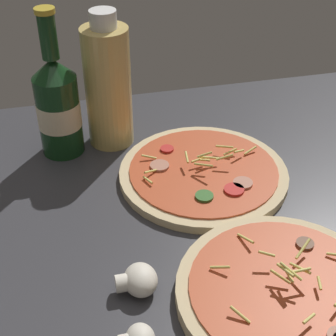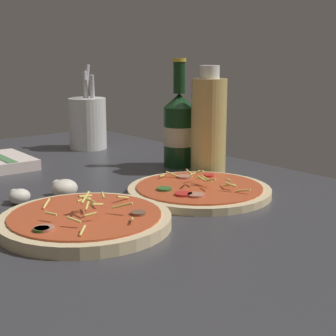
{
  "view_description": "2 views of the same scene",
  "coord_description": "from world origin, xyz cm",
  "px_view_note": "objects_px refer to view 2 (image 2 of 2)",
  "views": [
    {
      "loc": [
        -16.31,
        -48.37,
        51.94
      ],
      "look_at": [
        -1.6,
        13.69,
        5.93
      ],
      "focal_mm": 55.0,
      "sensor_mm": 36.0,
      "label": 1
    },
    {
      "loc": [
        72.38,
        -49.12,
        28.64
      ],
      "look_at": [
        -1.28,
        11.67,
        7.02
      ],
      "focal_mm": 55.0,
      "sensor_mm": 36.0,
      "label": 2
    }
  ],
  "objects_px": {
    "oil_bottle": "(209,124)",
    "mushroom_right": "(64,188)",
    "dish_towel": "(0,162)",
    "utensil_crock": "(88,122)",
    "pizza_far": "(199,190)",
    "pizza_near": "(86,220)",
    "beer_bottle": "(179,129)",
    "mushroom_left": "(19,196)"
  },
  "relations": [
    {
      "from": "oil_bottle",
      "to": "mushroom_right",
      "type": "distance_m",
      "value": 0.36
    },
    {
      "from": "oil_bottle",
      "to": "mushroom_right",
      "type": "relative_size",
      "value": 4.52
    },
    {
      "from": "mushroom_right",
      "to": "dish_towel",
      "type": "xyz_separation_m",
      "value": [
        -0.32,
        0.01,
        -0.01
      ]
    },
    {
      "from": "utensil_crock",
      "to": "pizza_far",
      "type": "bearing_deg",
      "value": -9.02
    },
    {
      "from": "pizza_near",
      "to": "utensil_crock",
      "type": "relative_size",
      "value": 1.15
    },
    {
      "from": "beer_bottle",
      "to": "oil_bottle",
      "type": "bearing_deg",
      "value": 8.24
    },
    {
      "from": "beer_bottle",
      "to": "mushroom_left",
      "type": "height_order",
      "value": "beer_bottle"
    },
    {
      "from": "pizza_near",
      "to": "mushroom_left",
      "type": "distance_m",
      "value": 0.19
    },
    {
      "from": "dish_towel",
      "to": "mushroom_left",
      "type": "bearing_deg",
      "value": -16.04
    },
    {
      "from": "mushroom_left",
      "to": "mushroom_right",
      "type": "relative_size",
      "value": 0.78
    },
    {
      "from": "oil_bottle",
      "to": "utensil_crock",
      "type": "xyz_separation_m",
      "value": [
        -0.42,
        -0.06,
        -0.03
      ]
    },
    {
      "from": "oil_bottle",
      "to": "dish_towel",
      "type": "relative_size",
      "value": 1.28
    },
    {
      "from": "mushroom_left",
      "to": "pizza_far",
      "type": "bearing_deg",
      "value": 60.89
    },
    {
      "from": "pizza_far",
      "to": "mushroom_left",
      "type": "relative_size",
      "value": 6.63
    },
    {
      "from": "mushroom_left",
      "to": "dish_towel",
      "type": "height_order",
      "value": "mushroom_left"
    },
    {
      "from": "oil_bottle",
      "to": "mushroom_left",
      "type": "bearing_deg",
      "value": -94.31
    },
    {
      "from": "mushroom_left",
      "to": "mushroom_right",
      "type": "bearing_deg",
      "value": 79.34
    },
    {
      "from": "beer_bottle",
      "to": "utensil_crock",
      "type": "xyz_separation_m",
      "value": [
        -0.33,
        -0.05,
        -0.02
      ]
    },
    {
      "from": "pizza_near",
      "to": "oil_bottle",
      "type": "bearing_deg",
      "value": 110.51
    },
    {
      "from": "beer_bottle",
      "to": "oil_bottle",
      "type": "xyz_separation_m",
      "value": [
        0.09,
        0.01,
        0.02
      ]
    },
    {
      "from": "beer_bottle",
      "to": "mushroom_left",
      "type": "xyz_separation_m",
      "value": [
        0.05,
        -0.42,
        -0.07
      ]
    },
    {
      "from": "dish_towel",
      "to": "pizza_near",
      "type": "bearing_deg",
      "value": -7.28
    },
    {
      "from": "mushroom_right",
      "to": "utensil_crock",
      "type": "bearing_deg",
      "value": 143.91
    },
    {
      "from": "oil_bottle",
      "to": "utensil_crock",
      "type": "distance_m",
      "value": 0.42
    },
    {
      "from": "beer_bottle",
      "to": "pizza_far",
      "type": "bearing_deg",
      "value": -31.99
    },
    {
      "from": "mushroom_right",
      "to": "utensil_crock",
      "type": "xyz_separation_m",
      "value": [
        -0.4,
        0.29,
        0.06
      ]
    },
    {
      "from": "pizza_far",
      "to": "dish_towel",
      "type": "bearing_deg",
      "value": -157.23
    },
    {
      "from": "pizza_near",
      "to": "oil_bottle",
      "type": "height_order",
      "value": "oil_bottle"
    },
    {
      "from": "oil_bottle",
      "to": "pizza_far",
      "type": "bearing_deg",
      "value": -48.85
    },
    {
      "from": "pizza_far",
      "to": "mushroom_left",
      "type": "height_order",
      "value": "pizza_far"
    },
    {
      "from": "pizza_far",
      "to": "mushroom_left",
      "type": "bearing_deg",
      "value": -119.11
    },
    {
      "from": "mushroom_left",
      "to": "mushroom_right",
      "type": "xyz_separation_m",
      "value": [
        0.02,
        0.08,
        0.0
      ]
    },
    {
      "from": "beer_bottle",
      "to": "dish_towel",
      "type": "relative_size",
      "value": 1.35
    },
    {
      "from": "pizza_far",
      "to": "dish_towel",
      "type": "xyz_separation_m",
      "value": [
        -0.47,
        -0.2,
        0.0
      ]
    },
    {
      "from": "utensil_crock",
      "to": "mushroom_left",
      "type": "bearing_deg",
      "value": -44.03
    },
    {
      "from": "pizza_far",
      "to": "mushroom_right",
      "type": "relative_size",
      "value": 5.2
    },
    {
      "from": "pizza_near",
      "to": "mushroom_left",
      "type": "relative_size",
      "value": 6.49
    },
    {
      "from": "dish_towel",
      "to": "pizza_far",
      "type": "bearing_deg",
      "value": 22.77
    },
    {
      "from": "oil_bottle",
      "to": "mushroom_left",
      "type": "xyz_separation_m",
      "value": [
        -0.03,
        -0.43,
        -0.09
      ]
    },
    {
      "from": "mushroom_left",
      "to": "oil_bottle",
      "type": "bearing_deg",
      "value": 85.69
    },
    {
      "from": "utensil_crock",
      "to": "beer_bottle",
      "type": "bearing_deg",
      "value": 7.93
    },
    {
      "from": "beer_bottle",
      "to": "utensil_crock",
      "type": "bearing_deg",
      "value": -172.07
    }
  ]
}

